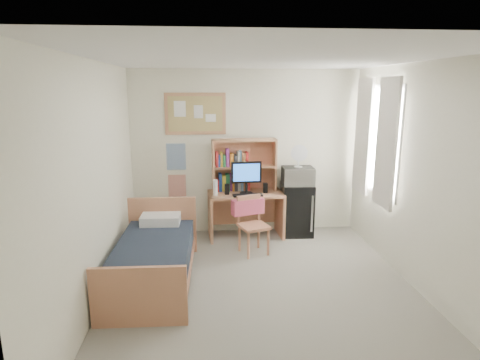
{
  "coord_description": "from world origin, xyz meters",
  "views": [
    {
      "loc": [
        -0.62,
        -4.22,
        2.3
      ],
      "look_at": [
        -0.16,
        1.2,
        1.06
      ],
      "focal_mm": 30.0,
      "sensor_mm": 36.0,
      "label": 1
    }
  ],
  "objects": [
    {
      "name": "wall_front",
      "position": [
        0.0,
        -2.1,
        1.3
      ],
      "size": [
        3.6,
        0.04,
        2.6
      ],
      "primitive_type": "cube",
      "color": "white",
      "rests_on": "floor"
    },
    {
      "name": "floor",
      "position": [
        0.0,
        0.0,
        -0.01
      ],
      "size": [
        3.6,
        4.2,
        0.02
      ],
      "primitive_type": "cube",
      "color": "gray",
      "rests_on": "ground"
    },
    {
      "name": "mini_fridge",
      "position": [
        0.8,
        1.84,
        0.41
      ],
      "size": [
        0.5,
        0.5,
        0.83
      ],
      "primitive_type": "cube",
      "rotation": [
        0.0,
        0.0,
        -0.03
      ],
      "color": "black",
      "rests_on": "floor"
    },
    {
      "name": "keyboard",
      "position": [
        -0.01,
        1.59,
        0.73
      ],
      "size": [
        0.46,
        0.17,
        0.02
      ],
      "primitive_type": "cube",
      "rotation": [
        0.0,
        0.0,
        0.06
      ],
      "color": "black",
      "rests_on": "desk"
    },
    {
      "name": "desk",
      "position": [
        -0.02,
        1.79,
        0.36
      ],
      "size": [
        1.18,
        0.65,
        0.72
      ],
      "primitive_type": "cube",
      "rotation": [
        0.0,
        0.0,
        0.06
      ],
      "color": "tan",
      "rests_on": "floor"
    },
    {
      "name": "poster_wave",
      "position": [
        -1.1,
        2.09,
        1.25
      ],
      "size": [
        0.3,
        0.01,
        0.42
      ],
      "primitive_type": "cube",
      "color": "#26579A",
      "rests_on": "wall_back"
    },
    {
      "name": "ceiling",
      "position": [
        0.0,
        0.0,
        2.6
      ],
      "size": [
        3.6,
        4.2,
        0.02
      ],
      "primitive_type": "cube",
      "color": "white",
      "rests_on": "wall_back"
    },
    {
      "name": "water_bottle",
      "position": [
        -0.5,
        1.66,
        0.84
      ],
      "size": [
        0.07,
        0.07,
        0.24
      ],
      "primitive_type": "cylinder",
      "rotation": [
        0.0,
        0.0,
        0.06
      ],
      "color": "white",
      "rests_on": "desk"
    },
    {
      "name": "curtain_right",
      "position": [
        1.72,
        1.6,
        1.6
      ],
      "size": [
        0.04,
        0.55,
        1.7
      ],
      "primitive_type": "cube",
      "color": "white",
      "rests_on": "wall_right"
    },
    {
      "name": "microwave",
      "position": [
        0.8,
        1.82,
        0.97
      ],
      "size": [
        0.49,
        0.38,
        0.28
      ],
      "primitive_type": "cube",
      "rotation": [
        0.0,
        0.0,
        -0.03
      ],
      "color": "#BBBBC0",
      "rests_on": "mini_fridge"
    },
    {
      "name": "poster_japan",
      "position": [
        -1.1,
        2.09,
        0.78
      ],
      "size": [
        0.28,
        0.01,
        0.36
      ],
      "primitive_type": "cube",
      "color": "red",
      "rests_on": "wall_back"
    },
    {
      "name": "desk_chair",
      "position": [
        0.03,
        1.11,
        0.41
      ],
      "size": [
        0.53,
        0.53,
        0.83
      ],
      "primitive_type": "cube",
      "rotation": [
        0.0,
        0.0,
        0.34
      ],
      "color": "tan",
      "rests_on": "floor"
    },
    {
      "name": "wall_back",
      "position": [
        0.0,
        2.1,
        1.3
      ],
      "size": [
        3.6,
        0.04,
        2.6
      ],
      "primitive_type": "cube",
      "color": "white",
      "rests_on": "floor"
    },
    {
      "name": "monitor",
      "position": [
        -0.02,
        1.73,
        0.97
      ],
      "size": [
        0.47,
        0.06,
        0.49
      ],
      "primitive_type": "cube",
      "rotation": [
        0.0,
        0.0,
        0.06
      ],
      "color": "black",
      "rests_on": "desk"
    },
    {
      "name": "desk_fan",
      "position": [
        0.8,
        1.82,
        1.26
      ],
      "size": [
        0.26,
        0.26,
        0.32
      ],
      "primitive_type": "cylinder",
      "rotation": [
        0.0,
        0.0,
        -0.03
      ],
      "color": "white",
      "rests_on": "microwave"
    },
    {
      "name": "pillow",
      "position": [
        -1.26,
        1.08,
        0.56
      ],
      "size": [
        0.53,
        0.38,
        0.13
      ],
      "primitive_type": "cube",
      "rotation": [
        0.0,
        0.0,
        -0.03
      ],
      "color": "white",
      "rests_on": "bed"
    },
    {
      "name": "wall_left",
      "position": [
        -1.8,
        0.0,
        1.3
      ],
      "size": [
        0.04,
        4.2,
        2.6
      ],
      "primitive_type": "cube",
      "color": "white",
      "rests_on": "floor"
    },
    {
      "name": "curtain_left",
      "position": [
        1.72,
        0.8,
        1.6
      ],
      "size": [
        0.04,
        0.55,
        1.7
      ],
      "primitive_type": "cube",
      "color": "white",
      "rests_on": "wall_right"
    },
    {
      "name": "wall_right",
      "position": [
        1.8,
        0.0,
        1.3
      ],
      "size": [
        0.04,
        4.2,
        2.6
      ],
      "primitive_type": "cube",
      "color": "white",
      "rests_on": "floor"
    },
    {
      "name": "hutch",
      "position": [
        -0.03,
        1.94,
        1.13
      ],
      "size": [
        1.02,
        0.32,
        0.82
      ],
      "primitive_type": "cube",
      "rotation": [
        0.0,
        0.0,
        0.06
      ],
      "color": "tan",
      "rests_on": "desk"
    },
    {
      "name": "hoodie",
      "position": [
        -0.04,
        1.3,
        0.64
      ],
      "size": [
        0.49,
        0.29,
        0.22
      ],
      "primitive_type": "cube",
      "rotation": [
        0.0,
        0.0,
        0.34
      ],
      "color": "#CD4E69",
      "rests_on": "desk_chair"
    },
    {
      "name": "bed",
      "position": [
        -1.28,
        0.33,
        0.25
      ],
      "size": [
        0.95,
        1.83,
        0.5
      ],
      "primitive_type": "cube",
      "rotation": [
        0.0,
        0.0,
        -0.03
      ],
      "color": "black",
      "rests_on": "floor"
    },
    {
      "name": "bulletin_board",
      "position": [
        -0.78,
        2.08,
        1.92
      ],
      "size": [
        0.94,
        0.03,
        0.64
      ],
      "primitive_type": "cube",
      "color": "tan",
      "rests_on": "wall_back"
    },
    {
      "name": "speaker_right",
      "position": [
        0.28,
        1.75,
        0.8
      ],
      "size": [
        0.07,
        0.07,
        0.16
      ],
      "primitive_type": "cube",
      "rotation": [
        0.0,
        0.0,
        0.06
      ],
      "color": "black",
      "rests_on": "desk"
    },
    {
      "name": "window_unit",
      "position": [
        1.75,
        1.2,
        1.6
      ],
      "size": [
        0.1,
        1.4,
        1.7
      ],
      "primitive_type": "cube",
      "color": "white",
      "rests_on": "wall_right"
    },
    {
      "name": "speaker_left",
      "position": [
        -0.32,
        1.71,
        0.8
      ],
      "size": [
        0.07,
        0.07,
        0.16
      ],
      "primitive_type": "cube",
      "rotation": [
        0.0,
        0.0,
        0.06
      ],
      "color": "black",
      "rests_on": "desk"
    }
  ]
}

